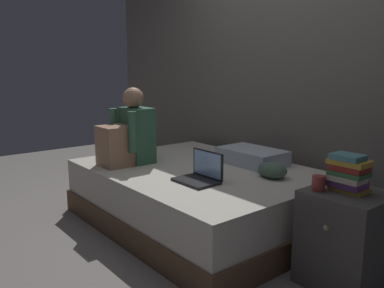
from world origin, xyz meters
The scene contains 10 objects.
ground_plane centered at (0.00, 0.00, 0.00)m, with size 8.00×8.00×0.00m, color gray.
wall_back centered at (0.00, 1.20, 1.35)m, with size 5.60×0.10×2.70m, color slate.
bed centered at (-0.20, 0.30, 0.23)m, with size 2.00×1.50×0.48m.
nightstand centered at (1.10, 0.35, 0.29)m, with size 0.44×0.46×0.58m.
person_sitting centered at (-0.71, -0.07, 0.73)m, with size 0.39×0.44×0.66m.
laptop centered at (0.11, 0.06, 0.53)m, with size 0.32×0.23×0.22m.
pillow centered at (-0.02, 0.75, 0.54)m, with size 0.56×0.36×0.13m, color silver.
book_stack centered at (1.08, 0.35, 0.69)m, with size 0.22×0.16×0.22m.
mug centered at (0.97, 0.23, 0.63)m, with size 0.08×0.08×0.09m, color #933833.
clothes_pile centered at (0.35, 0.55, 0.53)m, with size 0.28×0.20×0.12m.
Camera 1 is at (2.22, -1.74, 1.29)m, focal length 36.85 mm.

